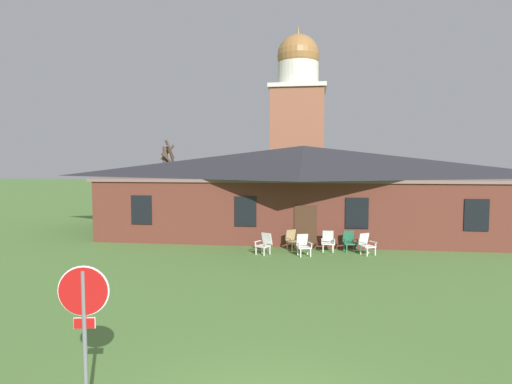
% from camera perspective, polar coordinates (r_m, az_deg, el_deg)
% --- Properties ---
extents(brick_building, '(22.68, 10.40, 5.23)m').
position_cam_1_polar(brick_building, '(25.95, 6.31, 0.52)').
color(brick_building, brown).
rests_on(brick_building, ground).
extents(dome_tower, '(5.18, 5.18, 16.99)m').
position_cam_1_polar(dome_tower, '(40.55, 5.61, 8.81)').
color(dome_tower, '#93563D').
rests_on(dome_tower, ground).
extents(stop_sign, '(0.79, 0.19, 2.55)m').
position_cam_1_polar(stop_sign, '(7.49, -22.06, -14.72)').
color(stop_sign, slate).
rests_on(stop_sign, ground).
extents(lawn_chair_by_porch, '(0.83, 0.86, 0.96)m').
position_cam_1_polar(lawn_chair_by_porch, '(19.65, 1.15, -6.88)').
color(lawn_chair_by_porch, silver).
rests_on(lawn_chair_by_porch, ground).
extents(lawn_chair_near_door, '(0.85, 0.87, 0.96)m').
position_cam_1_polar(lawn_chair_near_door, '(20.67, 4.90, -6.36)').
color(lawn_chair_near_door, tan).
rests_on(lawn_chair_near_door, ground).
extents(lawn_chair_left_end, '(0.76, 0.81, 0.96)m').
position_cam_1_polar(lawn_chair_left_end, '(19.47, 6.36, -7.00)').
color(lawn_chair_left_end, silver).
rests_on(lawn_chair_left_end, ground).
extents(lawn_chair_middle, '(0.64, 0.67, 0.96)m').
position_cam_1_polar(lawn_chair_middle, '(20.56, 9.63, -6.45)').
color(lawn_chair_middle, silver).
rests_on(lawn_chair_middle, ground).
extents(lawn_chair_right_end, '(0.73, 0.77, 0.96)m').
position_cam_1_polar(lawn_chair_right_end, '(20.75, 12.41, -6.40)').
color(lawn_chair_right_end, '#28704C').
rests_on(lawn_chair_right_end, ground).
extents(lawn_chair_far_side, '(0.84, 0.87, 0.96)m').
position_cam_1_polar(lawn_chair_far_side, '(20.19, 14.55, -6.71)').
color(lawn_chair_far_side, silver).
rests_on(lawn_chair_far_side, ground).
extents(bare_tree_beside_building, '(1.24, 1.25, 5.80)m').
position_cam_1_polar(bare_tree_beside_building, '(30.67, -11.92, 1.70)').
color(bare_tree_beside_building, brown).
rests_on(bare_tree_beside_building, ground).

